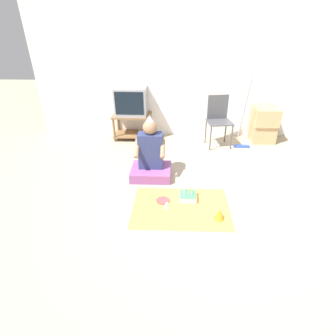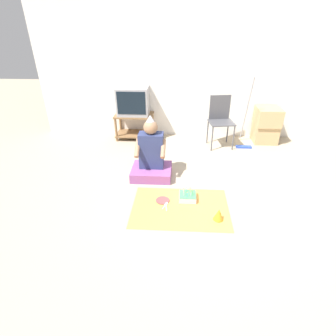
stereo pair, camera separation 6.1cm
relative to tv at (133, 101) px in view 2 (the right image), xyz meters
The scene contains 14 objects.
ground_plane 2.59m from the tv, 56.51° to the right, with size 16.00×16.00×0.00m, color tan.
wall_back 1.49m from the tv, 10.29° to the left, with size 6.40×0.06×2.55m.
tv_stand 0.45m from the tv, 90.00° to the right, with size 0.72×0.44×0.48m.
tv is the anchor object (origin of this frame).
folding_chair 1.63m from the tv, ahead, with size 0.48×0.44×0.90m.
cardboard_box_stack 2.53m from the tv, ahead, with size 0.43×0.47×0.65m.
dust_mop 2.11m from the tv, ahead, with size 0.28×0.44×1.26m.
person_seated 1.59m from the tv, 71.30° to the right, with size 0.58×0.49×0.92m.
party_cloth 2.51m from the tv, 67.33° to the right, with size 1.19×0.84×0.01m.
birthday_cake 2.38m from the tv, 63.47° to the right, with size 0.22×0.22×0.15m.
party_hat_blue 2.85m from the tv, 60.51° to the right, with size 0.12×0.12×0.14m.
paper_plate 2.32m from the tv, 71.54° to the right, with size 0.18×0.18×0.01m.
plastic_spoon_near 2.40m from the tv, 70.99° to the right, with size 0.07×0.14×0.01m.
plastic_spoon_far 2.43m from the tv, 71.22° to the right, with size 0.04×0.14×0.01m.
Camera 2 is at (-0.45, -2.75, 2.01)m, focal length 28.00 mm.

